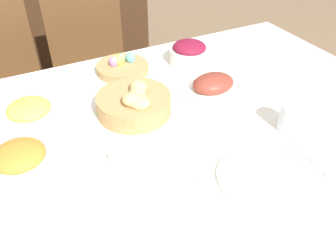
{
  "coord_description": "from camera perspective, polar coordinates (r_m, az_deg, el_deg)",
  "views": [
    {
      "loc": [
        -0.45,
        -0.9,
        1.46
      ],
      "look_at": [
        -0.03,
        -0.08,
        0.76
      ],
      "focal_mm": 38.0,
      "sensor_mm": 36.0,
      "label": 1
    }
  ],
  "objects": [
    {
      "name": "dinner_plate",
      "position": [
        1.06,
        14.66,
        -7.96
      ],
      "size": [
        0.25,
        0.25,
        0.01
      ],
      "color": "white",
      "rests_on": "dining_table"
    },
    {
      "name": "pineapple_bowl",
      "position": [
        1.27,
        -21.18,
        1.53
      ],
      "size": [
        0.17,
        0.17,
        0.1
      ],
      "color": "silver",
      "rests_on": "dining_table"
    },
    {
      "name": "chair_far_center",
      "position": [
        2.06,
        -11.83,
        9.25
      ],
      "size": [
        0.44,
        0.44,
        0.96
      ],
      "rotation": [
        0.0,
        0.0,
        -0.04
      ],
      "color": "brown",
      "rests_on": "ground"
    },
    {
      "name": "spoon",
      "position": [
        1.17,
        21.56,
        -4.85
      ],
      "size": [
        0.02,
        0.18,
        0.0
      ],
      "rotation": [
        0.0,
        0.0,
        -0.04
      ],
      "color": "silver",
      "rests_on": "dining_table"
    },
    {
      "name": "bread_basket",
      "position": [
        1.26,
        -5.4,
        3.7
      ],
      "size": [
        0.26,
        0.26,
        0.11
      ],
      "color": "#AD8451",
      "rests_on": "dining_table"
    },
    {
      "name": "ground_plane",
      "position": [
        1.77,
        -0.35,
        -18.11
      ],
      "size": [
        12.0,
        12.0,
        0.0
      ],
      "primitive_type": "plane",
      "color": "#7F664C"
    },
    {
      "name": "fork",
      "position": [
        0.99,
        7.72,
        -11.1
      ],
      "size": [
        0.02,
        0.18,
        0.0
      ],
      "rotation": [
        0.0,
        0.0,
        0.04
      ],
      "color": "silver",
      "rests_on": "dining_table"
    },
    {
      "name": "dining_table",
      "position": [
        1.49,
        -0.4,
        -10.22
      ],
      "size": [
        1.84,
        1.13,
        0.72
      ],
      "color": "white",
      "rests_on": "ground"
    },
    {
      "name": "carrot_bowl",
      "position": [
        1.1,
        -22.54,
        -5.25
      ],
      "size": [
        0.18,
        0.18,
        0.1
      ],
      "color": "white",
      "rests_on": "dining_table"
    },
    {
      "name": "ham_platter",
      "position": [
        1.41,
        7.23,
        6.6
      ],
      "size": [
        0.26,
        0.18,
        0.07
      ],
      "color": "white",
      "rests_on": "dining_table"
    },
    {
      "name": "chair_far_left",
      "position": [
        2.02,
        -25.14,
        5.61
      ],
      "size": [
        0.44,
        0.44,
        0.96
      ],
      "rotation": [
        0.0,
        0.0,
        -0.04
      ],
      "color": "brown",
      "rests_on": "ground"
    },
    {
      "name": "knife",
      "position": [
        1.15,
        20.51,
        -5.34
      ],
      "size": [
        0.02,
        0.18,
        0.0
      ],
      "rotation": [
        0.0,
        0.0,
        0.04
      ],
      "color": "silver",
      "rests_on": "dining_table"
    },
    {
      "name": "beet_salad_bowl",
      "position": [
        1.59,
        3.43,
        11.63
      ],
      "size": [
        0.17,
        0.17,
        0.1
      ],
      "color": "white",
      "rests_on": "dining_table"
    },
    {
      "name": "sideboard",
      "position": [
        2.87,
        -16.1,
        16.1
      ],
      "size": [
        1.15,
        0.44,
        0.97
      ],
      "color": "#3D2616",
      "rests_on": "ground"
    },
    {
      "name": "egg_basket",
      "position": [
        1.54,
        -7.35,
        9.42
      ],
      "size": [
        0.22,
        0.22,
        0.08
      ],
      "color": "#AD8451",
      "rests_on": "dining_table"
    },
    {
      "name": "butter_dish",
      "position": [
        1.07,
        -5.81,
        -5.42
      ],
      "size": [
        0.12,
        0.07,
        0.03
      ],
      "color": "white",
      "rests_on": "dining_table"
    },
    {
      "name": "drinking_cup",
      "position": [
        1.24,
        19.11,
        1.33
      ],
      "size": [
        0.08,
        0.08,
        0.1
      ],
      "color": "silver",
      "rests_on": "dining_table"
    }
  ]
}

